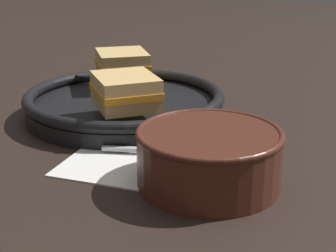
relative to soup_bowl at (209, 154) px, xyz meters
The scene contains 7 objects.
ground_plane 0.08m from the soup_bowl, 138.79° to the left, with size 4.00×4.00×0.00m, color black.
napkin 0.10m from the soup_bowl, 147.35° to the left, with size 0.22×0.19×0.00m.
soup_bowl is the anchor object (origin of this frame).
spoon 0.09m from the soup_bowl, 128.84° to the left, with size 0.15×0.04×0.01m.
skillet 0.28m from the soup_bowl, 131.98° to the left, with size 0.32×0.45×0.04m.
sandwich_near_left 0.20m from the soup_bowl, 139.98° to the left, with size 0.13×0.13×0.05m.
sandwich_near_right 0.36m from the soup_bowl, 127.88° to the left, with size 0.12×0.13×0.05m.
Camera 1 is at (0.17, -0.57, 0.26)m, focal length 55.00 mm.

